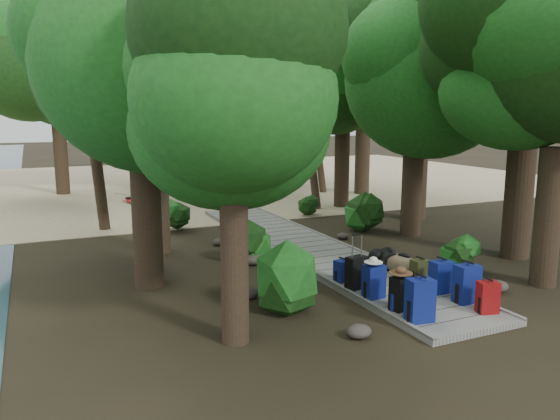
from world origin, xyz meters
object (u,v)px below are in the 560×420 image
duffel_right_khaki (403,265)px  backpack_right_d (420,270)px  lone_suitcase_on_sand (230,197)px  backpack_right_a (488,296)px  duffel_right_black (390,259)px  backpack_left_d (342,269)px  backpack_left_a (420,298)px  backpack_right_b (467,282)px  suitcase_on_boardwalk (356,273)px  backpack_left_c (374,280)px  kayak (130,199)px  backpack_left_b (401,292)px  sun_lounger (267,189)px  backpack_right_c (441,275)px

duffel_right_khaki → backpack_right_d: bearing=-106.7°
lone_suitcase_on_sand → backpack_right_a: bearing=-104.8°
backpack_right_d → duffel_right_black: size_ratio=0.82×
backpack_left_d → backpack_right_a: bearing=-75.6°
backpack_right_a → backpack_left_a: bearing=-172.5°
backpack_right_d → duffel_right_khaki: (0.06, 0.62, -0.07)m
backpack_right_b → duffel_right_black: (0.04, 2.42, -0.19)m
backpack_right_d → suitcase_on_boardwalk: 1.41m
duffel_right_black → suitcase_on_boardwalk: 1.72m
backpack_left_c → backpack_right_a: size_ratio=1.14×
backpack_right_a → kayak: backpack_right_a is taller
duffel_right_khaki → backpack_left_a: bearing=-133.1°
backpack_left_b → sun_lounger: (3.27, 13.62, -0.09)m
backpack_left_c → backpack_right_d: 1.43m
backpack_left_c → suitcase_on_boardwalk: backpack_left_c is taller
backpack_right_b → suitcase_on_boardwalk: bearing=134.9°
kayak → sun_lounger: 5.61m
backpack_left_d → backpack_right_b: (1.40, -2.06, 0.15)m
backpack_right_b → backpack_right_c: size_ratio=1.13×
backpack_left_b → kayak: size_ratio=0.24×
duffel_right_khaki → sun_lounger: size_ratio=0.28×
backpack_left_a → backpack_right_d: (1.35, 1.67, -0.14)m
backpack_right_b → duffel_right_khaki: bearing=90.7°
backpack_left_d → backpack_right_d: backpack_right_d is taller
backpack_left_b → backpack_right_b: size_ratio=0.85×
backpack_right_b → sun_lounger: 13.94m
backpack_left_c → lone_suitcase_on_sand: 11.33m
suitcase_on_boardwalk → sun_lounger: size_ratio=0.31×
backpack_right_d → duffel_right_khaki: size_ratio=0.92×
backpack_left_c → backpack_right_a: 2.00m
backpack_right_d → kayak: backpack_right_d is taller
kayak → backpack_left_c: bearing=-83.7°
backpack_left_b → backpack_right_c: backpack_right_c is taller
backpack_right_c → lone_suitcase_on_sand: backpack_right_c is taller
backpack_right_a → suitcase_on_boardwalk: (-1.37, 2.07, 0.02)m
duffel_right_black → suitcase_on_boardwalk: (-1.46, -0.91, 0.12)m
backpack_left_b → backpack_left_c: 0.73m
backpack_left_a → backpack_right_a: backpack_left_a is taller
backpack_left_b → suitcase_on_boardwalk: (-0.08, 1.32, -0.01)m
backpack_left_c → backpack_right_c: bearing=-13.9°
duffel_right_khaki → lone_suitcase_on_sand: (-0.33, 10.28, 0.06)m
backpack_right_c → lone_suitcase_on_sand: (-0.24, 11.56, -0.09)m
backpack_left_c → backpack_left_b: bearing=-86.4°
backpack_left_d → backpack_right_a: backpack_right_a is taller
backpack_left_c → duffel_right_black: (1.45, 1.50, -0.15)m
backpack_right_a → lone_suitcase_on_sand: bearing=106.1°
backpack_left_d → duffel_right_khaki: 1.44m
backpack_right_b → backpack_right_d: 1.29m
backpack_right_b → sun_lounger: (1.93, 13.80, -0.15)m
suitcase_on_boardwalk → backpack_left_d: bearing=75.6°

